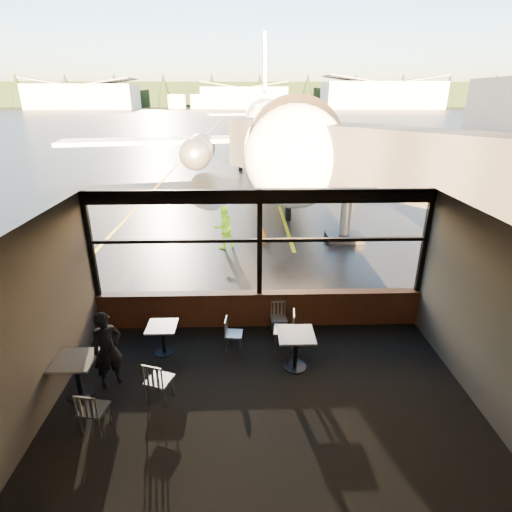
{
  "coord_description": "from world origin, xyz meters",
  "views": [
    {
      "loc": [
        -0.34,
        -8.83,
        5.46
      ],
      "look_at": [
        -0.05,
        1.0,
        1.5
      ],
      "focal_mm": 28.0,
      "sensor_mm": 36.0,
      "label": 1
    }
  ],
  "objects_px": {
    "cafe_table_mid": "(163,339)",
    "chair_near_e": "(284,330)",
    "airliner": "(273,90)",
    "cafe_table_left": "(78,377)",
    "chair_mid_s": "(159,380)",
    "chair_near_n": "(279,319)",
    "ground_crew": "(224,227)",
    "jet_bridge": "(352,190)",
    "chair_left_s": "(94,409)",
    "cafe_table_near": "(295,351)",
    "chair_near_w": "(234,334)",
    "passenger": "(108,350)",
    "cone_nose": "(263,235)"
  },
  "relations": [
    {
      "from": "airliner",
      "to": "chair_near_w",
      "type": "distance_m",
      "value": 23.96
    },
    {
      "from": "chair_near_n",
      "to": "passenger",
      "type": "height_order",
      "value": "passenger"
    },
    {
      "from": "chair_near_e",
      "to": "cone_nose",
      "type": "distance_m",
      "value": 7.34
    },
    {
      "from": "cafe_table_mid",
      "to": "chair_mid_s",
      "type": "bearing_deg",
      "value": -81.79
    },
    {
      "from": "cafe_table_near",
      "to": "chair_near_n",
      "type": "height_order",
      "value": "cafe_table_near"
    },
    {
      "from": "airliner",
      "to": "ground_crew",
      "type": "relative_size",
      "value": 23.4
    },
    {
      "from": "chair_near_w",
      "to": "chair_left_s",
      "type": "distance_m",
      "value": 3.31
    },
    {
      "from": "chair_near_n",
      "to": "chair_mid_s",
      "type": "xyz_separation_m",
      "value": [
        -2.45,
        -2.26,
        0.06
      ]
    },
    {
      "from": "chair_left_s",
      "to": "cone_nose",
      "type": "relative_size",
      "value": 1.59
    },
    {
      "from": "cafe_table_near",
      "to": "cafe_table_mid",
      "type": "xyz_separation_m",
      "value": [
        -2.92,
        0.6,
        -0.06
      ]
    },
    {
      "from": "cafe_table_near",
      "to": "chair_near_e",
      "type": "xyz_separation_m",
      "value": [
        -0.18,
        0.7,
        0.06
      ]
    },
    {
      "from": "chair_near_e",
      "to": "ground_crew",
      "type": "height_order",
      "value": "ground_crew"
    },
    {
      "from": "chair_mid_s",
      "to": "ground_crew",
      "type": "distance_m",
      "value": 8.37
    },
    {
      "from": "cafe_table_left",
      "to": "jet_bridge",
      "type": "bearing_deg",
      "value": 47.91
    },
    {
      "from": "cafe_table_left",
      "to": "passenger",
      "type": "height_order",
      "value": "passenger"
    },
    {
      "from": "jet_bridge",
      "to": "chair_left_s",
      "type": "height_order",
      "value": "jet_bridge"
    },
    {
      "from": "airliner",
      "to": "cafe_table_near",
      "type": "relative_size",
      "value": 45.84
    },
    {
      "from": "cafe_table_near",
      "to": "cafe_table_left",
      "type": "relative_size",
      "value": 1.0
    },
    {
      "from": "cafe_table_mid",
      "to": "chair_near_e",
      "type": "xyz_separation_m",
      "value": [
        2.74,
        0.1,
        0.12
      ]
    },
    {
      "from": "jet_bridge",
      "to": "cafe_table_near",
      "type": "bearing_deg",
      "value": -111.8
    },
    {
      "from": "cafe_table_near",
      "to": "chair_near_w",
      "type": "height_order",
      "value": "cafe_table_near"
    },
    {
      "from": "chair_near_w",
      "to": "chair_near_n",
      "type": "relative_size",
      "value": 1.0
    },
    {
      "from": "airliner",
      "to": "cafe_table_left",
      "type": "xyz_separation_m",
      "value": [
        -5.4,
        -24.63,
        -5.45
      ]
    },
    {
      "from": "chair_mid_s",
      "to": "passenger",
      "type": "bearing_deg",
      "value": 173.77
    },
    {
      "from": "chair_near_n",
      "to": "ground_crew",
      "type": "xyz_separation_m",
      "value": [
        -1.61,
        6.06,
        0.42
      ]
    },
    {
      "from": "cafe_table_mid",
      "to": "chair_near_e",
      "type": "bearing_deg",
      "value": 2.04
    },
    {
      "from": "jet_bridge",
      "to": "cafe_table_mid",
      "type": "relative_size",
      "value": 14.4
    },
    {
      "from": "airliner",
      "to": "chair_near_n",
      "type": "bearing_deg",
      "value": -92.93
    },
    {
      "from": "ground_crew",
      "to": "chair_left_s",
      "type": "bearing_deg",
      "value": 48.16
    },
    {
      "from": "cafe_table_mid",
      "to": "chair_near_n",
      "type": "height_order",
      "value": "chair_near_n"
    },
    {
      "from": "chair_near_n",
      "to": "chair_mid_s",
      "type": "distance_m",
      "value": 3.34
    },
    {
      "from": "jet_bridge",
      "to": "chair_near_n",
      "type": "bearing_deg",
      "value": -118.03
    },
    {
      "from": "cafe_table_mid",
      "to": "cafe_table_near",
      "type": "bearing_deg",
      "value": -11.61
    },
    {
      "from": "jet_bridge",
      "to": "chair_left_s",
      "type": "xyz_separation_m",
      "value": [
        -6.58,
        -8.87,
        -1.81
      ]
    },
    {
      "from": "chair_near_w",
      "to": "cone_nose",
      "type": "bearing_deg",
      "value": 177.74
    },
    {
      "from": "cafe_table_near",
      "to": "cafe_table_mid",
      "type": "relative_size",
      "value": 1.17
    },
    {
      "from": "chair_left_s",
      "to": "chair_near_n",
      "type": "bearing_deg",
      "value": 50.87
    },
    {
      "from": "chair_near_w",
      "to": "chair_left_s",
      "type": "xyz_separation_m",
      "value": [
        -2.35,
        -2.32,
        0.04
      ]
    },
    {
      "from": "cafe_table_near",
      "to": "cafe_table_mid",
      "type": "height_order",
      "value": "cafe_table_near"
    },
    {
      "from": "chair_mid_s",
      "to": "cafe_table_near",
      "type": "bearing_deg",
      "value": 37.95
    },
    {
      "from": "airliner",
      "to": "chair_mid_s",
      "type": "height_order",
      "value": "airliner"
    },
    {
      "from": "cafe_table_left",
      "to": "cafe_table_mid",
      "type": "bearing_deg",
      "value": 43.88
    },
    {
      "from": "jet_bridge",
      "to": "chair_mid_s",
      "type": "bearing_deg",
      "value": -124.42
    },
    {
      "from": "cafe_table_near",
      "to": "chair_near_e",
      "type": "relative_size",
      "value": 0.87
    },
    {
      "from": "chair_near_e",
      "to": "chair_near_n",
      "type": "xyz_separation_m",
      "value": [
        -0.07,
        0.64,
        -0.08
      ]
    },
    {
      "from": "cafe_table_near",
      "to": "chair_mid_s",
      "type": "relative_size",
      "value": 0.9
    },
    {
      "from": "chair_near_n",
      "to": "passenger",
      "type": "bearing_deg",
      "value": 24.06
    },
    {
      "from": "cafe_table_left",
      "to": "chair_left_s",
      "type": "bearing_deg",
      "value": -55.3
    },
    {
      "from": "jet_bridge",
      "to": "passenger",
      "type": "bearing_deg",
      "value": -131.09
    },
    {
      "from": "airliner",
      "to": "cafe_table_left",
      "type": "relative_size",
      "value": 45.89
    }
  ]
}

